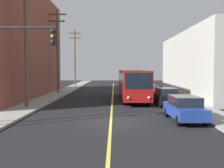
# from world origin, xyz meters

# --- Properties ---
(ground_plane) EXTENTS (120.00, 120.00, 0.00)m
(ground_plane) POSITION_xyz_m (0.00, 0.00, 0.00)
(ground_plane) COLOR black
(sidewalk_left) EXTENTS (2.50, 90.00, 0.15)m
(sidewalk_left) POSITION_xyz_m (-7.25, 10.00, 0.07)
(sidewalk_left) COLOR gray
(sidewalk_left) RESTS_ON ground
(sidewalk_right) EXTENTS (2.50, 90.00, 0.15)m
(sidewalk_right) POSITION_xyz_m (7.25, 10.00, 0.07)
(sidewalk_right) COLOR gray
(sidewalk_right) RESTS_ON ground
(lane_stripe_center) EXTENTS (0.16, 60.00, 0.01)m
(lane_stripe_center) POSITION_xyz_m (0.00, 15.00, 0.01)
(lane_stripe_center) COLOR #D8CC4C
(lane_stripe_center) RESTS_ON ground
(city_bus) EXTENTS (2.78, 12.20, 3.20)m
(city_bus) POSITION_xyz_m (2.20, 11.67, 1.82)
(city_bus) COLOR maroon
(city_bus) RESTS_ON ground
(parked_car_blue) EXTENTS (1.95, 4.46, 1.62)m
(parked_car_blue) POSITION_xyz_m (4.76, 0.10, 0.84)
(parked_car_blue) COLOR navy
(parked_car_blue) RESTS_ON ground
(parked_car_black) EXTENTS (1.96, 4.46, 1.62)m
(parked_car_black) POSITION_xyz_m (4.98, 7.33, 0.84)
(parked_car_black) COLOR black
(parked_car_black) RESTS_ON ground
(utility_pole_near) EXTENTS (2.40, 0.28, 10.88)m
(utility_pole_near) POSITION_xyz_m (-7.32, 5.57, 6.11)
(utility_pole_near) COLOR brown
(utility_pole_near) RESTS_ON sidewalk_left
(utility_pole_mid) EXTENTS (2.40, 0.28, 11.09)m
(utility_pole_mid) POSITION_xyz_m (-7.41, 18.44, 6.21)
(utility_pole_mid) COLOR brown
(utility_pole_mid) RESTS_ON sidewalk_left
(utility_pole_far) EXTENTS (2.40, 0.28, 10.63)m
(utility_pole_far) POSITION_xyz_m (-7.40, 33.47, 5.98)
(utility_pole_far) COLOR brown
(utility_pole_far) RESTS_ON sidewalk_left
(traffic_signal_left_corner) EXTENTS (3.75, 0.48, 6.00)m
(traffic_signal_left_corner) POSITION_xyz_m (-5.41, -0.99, 4.30)
(traffic_signal_left_corner) COLOR #2D2D33
(traffic_signal_left_corner) RESTS_ON sidewalk_left
(fire_hydrant) EXTENTS (0.44, 0.26, 0.84)m
(fire_hydrant) POSITION_xyz_m (6.85, 6.04, 0.58)
(fire_hydrant) COLOR red
(fire_hydrant) RESTS_ON sidewalk_right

